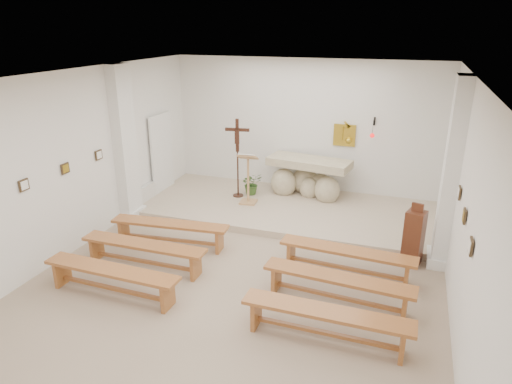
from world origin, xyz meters
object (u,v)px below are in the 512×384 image
at_px(altar, 307,180).
at_px(lectern, 248,178).
at_px(bench_right_third, 326,318).
at_px(bench_right_front, 347,256).
at_px(donation_pedestal, 414,238).
at_px(bench_left_front, 170,228).
at_px(bench_left_second, 144,249).
at_px(crucifix_stand, 238,153).
at_px(bench_left_third, 112,275).
at_px(bench_right_second, 338,283).

relative_size(altar, lectern, 1.67).
bearing_deg(bench_right_third, bench_right_front, 90.60).
bearing_deg(donation_pedestal, bench_left_front, -153.49).
height_order(altar, bench_left_front, altar).
relative_size(donation_pedestal, bench_right_third, 0.51).
xyz_separation_m(bench_left_front, bench_left_second, (-0.00, -0.98, 0.00)).
xyz_separation_m(crucifix_stand, bench_left_front, (-0.42, -2.75, -0.91)).
height_order(bench_left_second, bench_left_third, same).
height_order(crucifix_stand, bench_left_front, crucifix_stand).
bearing_deg(bench_right_second, altar, 113.27).
distance_m(crucifix_stand, bench_right_third, 5.73).
relative_size(bench_left_third, bench_right_third, 1.00).
bearing_deg(bench_right_front, bench_left_front, -176.23).
relative_size(crucifix_stand, bench_left_third, 0.82).
xyz_separation_m(altar, bench_right_second, (1.51, -4.38, -0.17)).
distance_m(bench_right_front, bench_left_third, 4.07).
xyz_separation_m(lectern, bench_right_third, (2.75, -4.33, -0.40)).
xyz_separation_m(bench_left_second, bench_right_third, (3.57, -0.98, 0.00)).
distance_m(lectern, crucifix_stand, 0.75).
distance_m(bench_left_front, bench_left_second, 0.98).
height_order(bench_right_front, bench_right_second, same).
bearing_deg(crucifix_stand, bench_left_third, -103.32).
relative_size(donation_pedestal, bench_left_front, 0.50).
xyz_separation_m(altar, bench_left_second, (-2.06, -4.38, -0.17)).
relative_size(bench_right_front, bench_right_second, 1.00).
bearing_deg(bench_left_second, altar, 64.60).
xyz_separation_m(bench_right_second, bench_left_third, (-3.57, -0.98, 0.00)).
xyz_separation_m(altar, bench_right_front, (1.51, -3.40, -0.17)).
bearing_deg(bench_right_front, bench_left_third, -147.58).
relative_size(bench_left_front, bench_left_third, 1.01).
distance_m(lectern, donation_pedestal, 4.17).
height_order(bench_right_front, bench_left_second, same).
relative_size(crucifix_stand, donation_pedestal, 1.62).
bearing_deg(crucifix_stand, bench_left_front, -106.86).
height_order(bench_left_front, bench_right_second, same).
bearing_deg(altar, lectern, -131.67).
relative_size(altar, bench_right_third, 0.88).
xyz_separation_m(lectern, bench_right_second, (2.75, -3.36, -0.40)).
height_order(donation_pedestal, bench_left_third, donation_pedestal).
bearing_deg(bench_right_third, lectern, 122.98).
height_order(bench_left_front, bench_right_front, same).
distance_m(donation_pedestal, bench_left_third, 5.44).
xyz_separation_m(crucifix_stand, bench_left_third, (-0.42, -4.70, -0.91)).
height_order(altar, lectern, lectern).
height_order(crucifix_stand, bench_left_second, crucifix_stand).
relative_size(lectern, bench_right_third, 0.53).
distance_m(altar, bench_left_front, 3.98).
distance_m(bench_right_front, bench_right_third, 1.95).
relative_size(bench_right_second, bench_right_third, 1.01).
bearing_deg(crucifix_stand, altar, 13.48).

